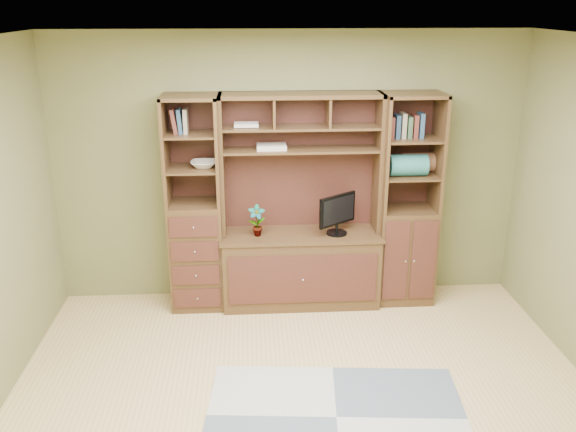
{
  "coord_description": "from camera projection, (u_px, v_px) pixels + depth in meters",
  "views": [
    {
      "loc": [
        -0.38,
        -3.69,
        2.84
      ],
      "look_at": [
        -0.06,
        1.2,
        1.1
      ],
      "focal_mm": 38.0,
      "sensor_mm": 36.0,
      "label": 1
    }
  ],
  "objects": [
    {
      "name": "monitor",
      "position": [
        337.0,
        207.0,
        5.73
      ],
      "size": [
        0.47,
        0.42,
        0.54
      ],
      "primitive_type": "cube",
      "rotation": [
        0.0,
        0.0,
        0.63
      ],
      "color": "black",
      "rests_on": "center_hutch"
    },
    {
      "name": "blanket_teal",
      "position": [
        408.0,
        165.0,
        5.67
      ],
      "size": [
        0.35,
        0.2,
        0.2
      ],
      "primitive_type": "cube",
      "color": "#286A65",
      "rests_on": "right_tower"
    },
    {
      "name": "orchid",
      "position": [
        257.0,
        221.0,
        5.73
      ],
      "size": [
        0.16,
        0.11,
        0.3
      ],
      "primitive_type": "imported",
      "color": "#B85E3E",
      "rests_on": "center_hutch"
    },
    {
      "name": "right_tower",
      "position": [
        407.0,
        201.0,
        5.84
      ],
      "size": [
        0.55,
        0.45,
        2.05
      ],
      "primitive_type": "cube",
      "color": "#452D18",
      "rests_on": "ground"
    },
    {
      "name": "left_tower",
      "position": [
        195.0,
        205.0,
        5.71
      ],
      "size": [
        0.5,
        0.45,
        2.05
      ],
      "primitive_type": "cube",
      "color": "#452D18",
      "rests_on": "ground"
    },
    {
      "name": "center_hutch",
      "position": [
        301.0,
        204.0,
        5.74
      ],
      "size": [
        1.54,
        0.53,
        2.05
      ],
      "primitive_type": "cube",
      "color": "#452D18",
      "rests_on": "ground"
    },
    {
      "name": "magazines",
      "position": [
        272.0,
        147.0,
        5.63
      ],
      "size": [
        0.27,
        0.2,
        0.04
      ],
      "primitive_type": "cube",
      "color": "beige",
      "rests_on": "center_hutch"
    },
    {
      "name": "bowl",
      "position": [
        204.0,
        164.0,
        5.59
      ],
      "size": [
        0.24,
        0.24,
        0.06
      ],
      "primitive_type": "imported",
      "color": "silver",
      "rests_on": "left_tower"
    },
    {
      "name": "room",
      "position": [
        309.0,
        248.0,
        4.01
      ],
      "size": [
        4.6,
        4.1,
        2.64
      ],
      "color": "tan",
      "rests_on": "ground"
    },
    {
      "name": "blanket_red",
      "position": [
        419.0,
        162.0,
        5.8
      ],
      "size": [
        0.33,
        0.18,
        0.18
      ],
      "primitive_type": "cube",
      "color": "brown",
      "rests_on": "right_tower"
    },
    {
      "name": "rug",
      "position": [
        336.0,
        418.0,
        4.38
      ],
      "size": [
        1.98,
        1.42,
        0.01
      ],
      "primitive_type": "cube",
      "rotation": [
        0.0,
        0.0,
        -0.09
      ],
      "color": "gray",
      "rests_on": "ground"
    }
  ]
}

